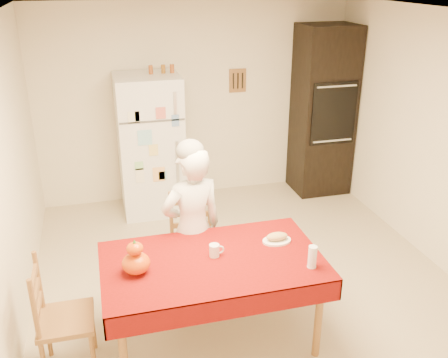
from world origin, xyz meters
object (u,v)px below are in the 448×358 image
object	(u,v)px
chair_left	(56,315)
seated_woman	(192,229)
oven_cabinet	(323,111)
coffee_mug	(214,250)
pumpkin_lower	(136,263)
chair_far	(191,240)
wine_glass	(312,257)
dining_table	(213,267)
refrigerator	(150,145)
bread_plate	(277,241)

from	to	relation	value
chair_left	seated_woman	xyz separation A→B (m)	(1.14, 0.56, 0.25)
oven_cabinet	seated_woman	xyz separation A→B (m)	(-2.18, -2.08, -0.34)
coffee_mug	pumpkin_lower	size ratio (longest dim) A/B	0.47
chair_far	wine_glass	distance (m)	1.33
dining_table	chair_left	bearing A→B (deg)	-178.28
seated_woman	pumpkin_lower	distance (m)	0.77
refrigerator	seated_woman	size ratio (longest dim) A/B	1.12
wine_glass	seated_woman	bearing A→B (deg)	132.49
coffee_mug	oven_cabinet	bearing A→B (deg)	50.54
dining_table	wine_glass	distance (m)	0.77
chair_left	refrigerator	bearing A→B (deg)	-21.29
chair_left	pumpkin_lower	world-z (taller)	chair_left
chair_left	wine_glass	distance (m)	1.93
oven_cabinet	chair_left	size ratio (longest dim) A/B	2.32
wine_glass	bread_plate	bearing A→B (deg)	106.29
bread_plate	wine_glass	bearing A→B (deg)	-73.71
oven_cabinet	bread_plate	xyz separation A→B (m)	(-1.55, -2.47, -0.33)
chair_far	bread_plate	bearing A→B (deg)	-34.98
bread_plate	oven_cabinet	bearing A→B (deg)	57.86
dining_table	chair_far	bearing A→B (deg)	91.41
dining_table	pumpkin_lower	xyz separation A→B (m)	(-0.58, -0.02, 0.15)
oven_cabinet	chair_left	world-z (taller)	oven_cabinet
chair_left	wine_glass	size ratio (longest dim) A/B	5.40
chair_far	wine_glass	world-z (taller)	chair_far
refrigerator	bread_plate	size ratio (longest dim) A/B	7.08
dining_table	chair_far	distance (m)	0.80
refrigerator	wine_glass	xyz separation A→B (m)	(0.85, -2.85, -0.00)
dining_table	chair_left	distance (m)	1.20
wine_glass	coffee_mug	bearing A→B (deg)	153.30
seated_woman	bread_plate	xyz separation A→B (m)	(0.63, -0.40, 0.02)
chair_far	bread_plate	xyz separation A→B (m)	(0.59, -0.65, 0.26)
dining_table	seated_woman	xyz separation A→B (m)	(-0.05, 0.53, 0.06)
chair_left	seated_woman	world-z (taller)	seated_woman
refrigerator	pumpkin_lower	bearing A→B (deg)	-99.51
oven_cabinet	seated_woman	world-z (taller)	oven_cabinet
refrigerator	seated_woman	xyz separation A→B (m)	(0.10, -2.03, -0.09)
refrigerator	bread_plate	world-z (taller)	refrigerator
wine_glass	pumpkin_lower	bearing A→B (deg)	168.28
oven_cabinet	bread_plate	bearing A→B (deg)	-122.14
dining_table	chair_left	world-z (taller)	chair_left
bread_plate	coffee_mug	bearing A→B (deg)	-171.55
chair_far	wine_glass	xyz separation A→B (m)	(0.72, -1.07, 0.34)
coffee_mug	wine_glass	distance (m)	0.75
coffee_mug	wine_glass	size ratio (longest dim) A/B	0.57
oven_cabinet	pumpkin_lower	world-z (taller)	oven_cabinet
dining_table	oven_cabinet	bearing A→B (deg)	50.72
wine_glass	dining_table	bearing A→B (deg)	157.54
pumpkin_lower	bread_plate	size ratio (longest dim) A/B	0.88
chair_far	coffee_mug	size ratio (longest dim) A/B	9.50
refrigerator	pumpkin_lower	xyz separation A→B (m)	(-0.43, -2.58, -0.01)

